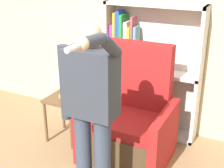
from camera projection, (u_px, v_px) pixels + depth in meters
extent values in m
cube|color=beige|center=(143.00, 24.00, 3.96)|extent=(8.00, 0.06, 2.80)
cube|color=silver|center=(110.00, 65.00, 4.18)|extent=(0.04, 0.28, 1.69)
cube|color=silver|center=(199.00, 79.00, 3.69)|extent=(0.04, 0.28, 1.69)
cube|color=silver|center=(155.00, 68.00, 4.04)|extent=(1.22, 0.01, 1.69)
cube|color=silver|center=(149.00, 128.00, 4.24)|extent=(1.22, 0.28, 0.04)
cube|color=silver|center=(152.00, 71.00, 3.93)|extent=(1.22, 0.28, 0.04)
cube|color=silver|center=(155.00, 4.00, 3.62)|extent=(1.22, 0.28, 0.04)
cube|color=white|center=(113.00, 101.00, 4.35)|extent=(0.04, 0.21, 0.55)
cube|color=orange|center=(116.00, 102.00, 4.34)|extent=(0.03, 0.16, 0.54)
cube|color=gold|center=(119.00, 96.00, 4.28)|extent=(0.03, 0.18, 0.74)
cube|color=red|center=(122.00, 96.00, 4.26)|extent=(0.05, 0.22, 0.76)
cube|color=red|center=(125.00, 104.00, 4.28)|extent=(0.03, 0.17, 0.53)
cube|color=#337070|center=(128.00, 101.00, 4.24)|extent=(0.06, 0.22, 0.66)
cube|color=#1E47B2|center=(132.00, 106.00, 4.24)|extent=(0.05, 0.22, 0.54)
cube|color=#9E7A47|center=(135.00, 103.00, 4.21)|extent=(0.03, 0.20, 0.63)
cube|color=purple|center=(114.00, 44.00, 4.05)|extent=(0.05, 0.17, 0.53)
cube|color=gold|center=(117.00, 39.00, 4.00)|extent=(0.03, 0.20, 0.68)
cube|color=#1E47B2|center=(120.00, 39.00, 3.98)|extent=(0.05, 0.19, 0.71)
cube|color=#238438|center=(124.00, 40.00, 3.96)|extent=(0.04, 0.23, 0.67)
cube|color=white|center=(127.00, 44.00, 3.96)|extent=(0.05, 0.16, 0.58)
cube|color=gold|center=(130.00, 47.00, 3.95)|extent=(0.04, 0.17, 0.52)
cube|color=#BC4C56|center=(133.00, 42.00, 3.91)|extent=(0.03, 0.16, 0.64)
cube|color=#5B99A8|center=(136.00, 47.00, 3.92)|extent=(0.03, 0.16, 0.53)
cube|color=#4C3823|center=(127.00, 142.00, 3.60)|extent=(0.76, 0.73, 0.41)
cube|color=#A31E1E|center=(126.00, 123.00, 3.47)|extent=(0.72, 0.61, 0.12)
cube|color=#A31E1E|center=(139.00, 88.00, 3.66)|extent=(0.76, 0.16, 1.10)
cube|color=#A31E1E|center=(94.00, 123.00, 3.73)|extent=(0.10, 0.81, 0.68)
cube|color=#A31E1E|center=(164.00, 140.00, 3.37)|extent=(0.10, 0.81, 0.68)
cylinder|color=#384256|center=(84.00, 156.00, 2.90)|extent=(0.15, 0.15, 0.92)
cylinder|color=#384256|center=(103.00, 162.00, 2.82)|extent=(0.15, 0.15, 0.92)
cube|color=#333842|center=(91.00, 83.00, 2.58)|extent=(0.44, 0.24, 0.59)
sphere|color=#DBAD89|center=(90.00, 33.00, 2.42)|extent=(0.19, 0.19, 0.19)
cylinder|color=#333842|center=(65.00, 83.00, 2.70)|extent=(0.09, 0.09, 0.68)
cylinder|color=#333842|center=(110.00, 46.00, 2.25)|extent=(0.09, 0.28, 0.23)
cylinder|color=#333842|center=(93.00, 41.00, 2.01)|extent=(0.08, 0.27, 0.10)
sphere|color=#DBAD89|center=(82.00, 44.00, 1.90)|extent=(0.09, 0.09, 0.09)
cylinder|color=white|center=(74.00, 48.00, 1.82)|extent=(0.04, 0.15, 0.04)
cube|color=brown|center=(66.00, 98.00, 3.85)|extent=(0.44, 0.44, 0.04)
cylinder|color=brown|center=(46.00, 122.00, 3.88)|extent=(0.04, 0.04, 0.54)
cylinder|color=brown|center=(71.00, 129.00, 3.73)|extent=(0.04, 0.04, 0.54)
cylinder|color=brown|center=(63.00, 110.00, 4.20)|extent=(0.04, 0.04, 0.54)
cylinder|color=brown|center=(87.00, 116.00, 4.04)|extent=(0.04, 0.04, 0.54)
cylinder|color=gold|center=(66.00, 96.00, 3.84)|extent=(0.17, 0.17, 0.02)
cylinder|color=gold|center=(65.00, 87.00, 3.80)|extent=(0.04, 0.04, 0.23)
cone|color=beige|center=(64.00, 71.00, 3.72)|extent=(0.26, 0.26, 0.16)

